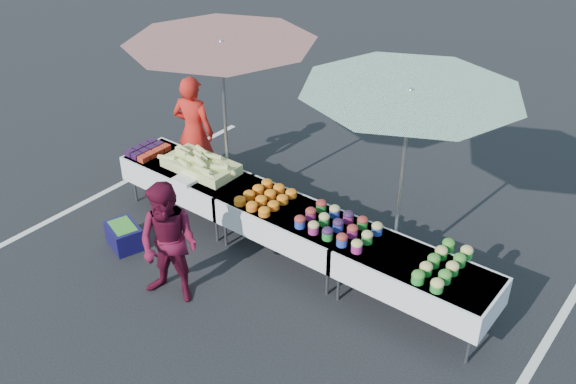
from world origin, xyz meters
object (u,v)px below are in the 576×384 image
Objects in this scene: vendor at (194,132)px; umbrella_right at (409,108)px; table_left at (187,176)px; umbrella_left at (222,57)px; storage_bin at (124,235)px; table_right at (416,276)px; table_center at (288,220)px; customer at (169,244)px.

umbrella_right is (3.53, -0.13, 1.40)m from vendor.
table_left is 0.73× the size of umbrella_left.
storage_bin is (-0.50, -1.54, -2.13)m from umbrella_left.
table_center is at bearing 180.00° from table_right.
table_center is 0.71× the size of umbrella_right.
table_center is 2.23m from storage_bin.
table_left is 3.60m from table_right.
table_right is at bearing -7.17° from umbrella_left.
storage_bin is at bearing -107.94° from umbrella_left.
table_center is (1.80, 0.00, 0.00)m from table_left.
umbrella_left is at bearing 90.71° from storage_bin.
umbrella_left reaches higher than table_left.
umbrella_right is 4.11m from storage_bin.
umbrella_left is (-1.38, 0.40, 1.72)m from table_center.
vendor is 3.80m from umbrella_right.
table_left reaches higher than storage_bin.
umbrella_right is (1.24, 0.53, 1.69)m from table_center.
customer reaches higher than table_right.
storage_bin is at bearing 85.92° from vendor.
vendor is 1.71m from umbrella_left.
umbrella_left is (-3.18, 0.40, 1.72)m from table_right.
vendor is at bearing 121.62° from storage_bin.
table_center reaches higher than storage_bin.
customer reaches higher than table_center.
umbrella_right reaches higher than table_center.
table_center is at bearing -156.78° from umbrella_right.
umbrella_left reaches higher than table_right.
table_center is 1.07× the size of vendor.
customer is 2.64× the size of storage_bin.
storage_bin is (-3.68, -1.14, -0.42)m from table_right.
umbrella_left is (-0.77, 1.84, 1.53)m from customer.
table_center is 1.00× the size of table_right.
umbrella_left is 4.32× the size of storage_bin.
table_center is 3.17× the size of storage_bin.
umbrella_right is at bearing 23.22° from table_center.
customer is (-2.41, -1.44, 0.19)m from table_right.
table_left is at bearing -136.37° from umbrella_left.
table_left is 1.88m from customer.
customer is at bearing -133.07° from umbrella_right.
table_left is at bearing 180.00° from table_right.
table_left is 1.00× the size of table_right.
umbrella_right is at bearing 46.79° from storage_bin.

